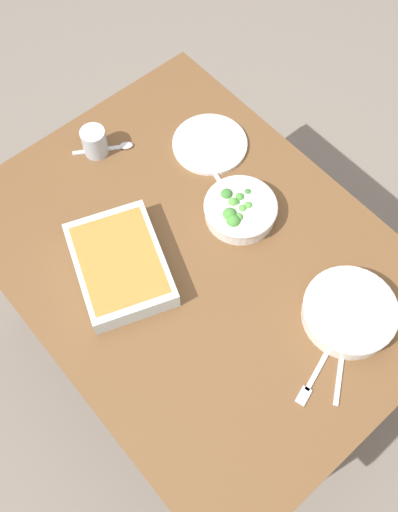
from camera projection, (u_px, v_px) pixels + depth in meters
ground_plane at (199, 345)px, 2.16m from camera, size 6.00×6.00×0.00m
dining_table at (199, 271)px, 1.58m from camera, size 1.20×0.90×0.74m
stew_bowl at (349, 312)px, 1.39m from camera, size 0.23×0.23×0.06m
broccoli_bowl at (240, 209)px, 1.53m from camera, size 0.20×0.20×0.07m
baking_dish at (120, 264)px, 1.45m from camera, size 0.36×0.31×0.06m
drink_cup at (95, 142)px, 1.63m from camera, size 0.07×0.07×0.08m
side_plate at (210, 144)px, 1.66m from camera, size 0.22×0.22×0.01m
spoon_by_stew at (341, 359)px, 1.37m from camera, size 0.12×0.15×0.01m
spoon_by_broccoli at (222, 184)px, 1.60m from camera, size 0.17×0.06×0.01m
spoon_spare at (112, 148)px, 1.66m from camera, size 0.11×0.16×0.01m
fork_on_table at (314, 377)px, 1.35m from camera, size 0.07×0.17×0.01m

